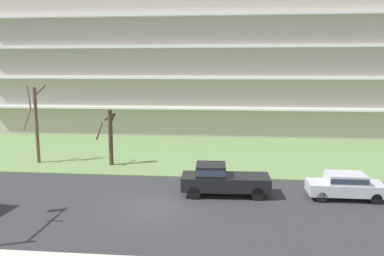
{
  "coord_description": "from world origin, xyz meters",
  "views": [
    {
      "loc": [
        4.13,
        -20.43,
        7.81
      ],
      "look_at": [
        1.53,
        6.0,
        3.62
      ],
      "focal_mm": 35.8,
      "sensor_mm": 36.0,
      "label": 1
    }
  ],
  "objects_px": {
    "tree_left": "(110,136)",
    "tree_far_left": "(36,122)",
    "sedan_silver_center_left": "(345,185)",
    "pickup_black_near_left": "(221,179)"
  },
  "relations": [
    {
      "from": "tree_far_left",
      "to": "pickup_black_near_left",
      "type": "relative_size",
      "value": 1.18
    },
    {
      "from": "tree_left",
      "to": "pickup_black_near_left",
      "type": "distance_m",
      "value": 11.13
    },
    {
      "from": "tree_left",
      "to": "sedan_silver_center_left",
      "type": "height_order",
      "value": "tree_left"
    },
    {
      "from": "pickup_black_near_left",
      "to": "tree_far_left",
      "type": "bearing_deg",
      "value": -25.38
    },
    {
      "from": "tree_left",
      "to": "tree_far_left",
      "type": "bearing_deg",
      "value": 178.45
    },
    {
      "from": "tree_left",
      "to": "pickup_black_near_left",
      "type": "xyz_separation_m",
      "value": [
        9.05,
        -6.33,
        -1.43
      ]
    },
    {
      "from": "sedan_silver_center_left",
      "to": "tree_left",
      "type": "bearing_deg",
      "value": -21.15
    },
    {
      "from": "pickup_black_near_left",
      "to": "tree_left",
      "type": "bearing_deg",
      "value": -37.28
    },
    {
      "from": "tree_left",
      "to": "sedan_silver_center_left",
      "type": "bearing_deg",
      "value": -20.99
    },
    {
      "from": "tree_far_left",
      "to": "tree_left",
      "type": "distance_m",
      "value": 6.28
    }
  ]
}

